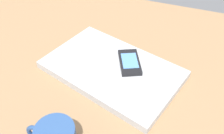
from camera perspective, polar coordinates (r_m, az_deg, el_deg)
The scene contains 3 objects.
desk_surface at distance 74.92cm, azimuth -4.69°, elevation 1.82°, with size 120.00×80.00×3.00cm, color #9E7751.
laptop_closed at distance 67.44cm, azimuth -0.00°, elevation -0.58°, with size 35.97×22.47×2.16cm, color #B7BABC.
cell_phone_on_laptop at distance 67.40cm, azimuth 4.11°, elevation 1.15°, with size 9.20×11.42×1.21cm.
Camera 1 is at (-25.66, 51.04, 49.97)cm, focal length 39.35 mm.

